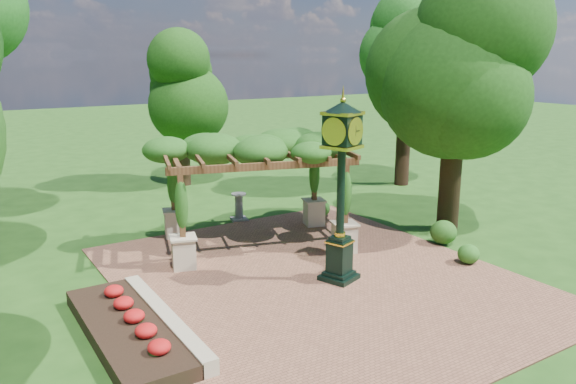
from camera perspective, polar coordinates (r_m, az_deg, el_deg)
ground at (r=15.14m, az=5.15°, el=-10.03°), size 120.00×120.00×0.00m
brick_plaza at (r=15.87m, az=2.94°, el=-8.76°), size 10.00×12.00×0.04m
border_wall at (r=13.45m, az=-12.38°, el=-12.58°), size 0.35×5.00×0.40m
flower_bed at (r=13.22m, az=-16.13°, el=-13.39°), size 1.50×5.00×0.36m
pedestal_clock at (r=14.94m, az=5.44°, el=1.69°), size 1.26×1.26×5.00m
pergola at (r=17.87m, az=-3.36°, el=3.77°), size 6.60×5.11×3.66m
sundial at (r=21.20m, az=-5.01°, el=-1.70°), size 0.70×0.70×1.06m
shrub_front at (r=17.64m, az=17.87°, el=-6.01°), size 0.85×0.85×0.58m
shrub_mid at (r=19.18m, az=15.52°, el=-3.95°), size 1.01×1.01×0.78m
shrub_back at (r=21.58m, az=3.34°, el=-1.68°), size 0.96×0.96×0.65m
tree_north at (r=26.94m, az=-10.87°, el=10.71°), size 3.38×3.38×6.99m
tree_east_far at (r=27.05m, az=12.05°, el=13.58°), size 4.04×4.04×8.98m
tree_east_near at (r=20.14m, az=16.89°, el=12.12°), size 4.65×4.65×8.35m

